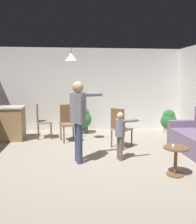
# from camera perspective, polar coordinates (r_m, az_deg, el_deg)

# --- Properties ---
(ground) EXTENTS (7.68, 7.68, 0.00)m
(ground) POSITION_cam_1_polar(r_m,az_deg,el_deg) (5.19, -0.57, -11.47)
(ground) COLOR #9E9384
(wall_back) EXTENTS (6.40, 0.10, 2.70)m
(wall_back) POSITION_cam_1_polar(r_m,az_deg,el_deg) (8.09, -2.70, 5.31)
(wall_back) COLOR silver
(wall_back) RESTS_ON ground
(kitchen_counter) EXTENTS (1.26, 0.66, 0.95)m
(kitchen_counter) POSITION_cam_1_polar(r_m,az_deg,el_deg) (7.27, -21.78, -2.49)
(kitchen_counter) COLOR #99754C
(kitchen_counter) RESTS_ON ground
(side_table_by_couch) EXTENTS (0.44, 0.44, 0.52)m
(side_table_by_couch) POSITION_cam_1_polar(r_m,az_deg,el_deg) (4.59, 17.85, -10.20)
(side_table_by_couch) COLOR brown
(side_table_by_couch) RESTS_ON ground
(person_adult) EXTENTS (0.78, 0.58, 1.67)m
(person_adult) POSITION_cam_1_polar(r_m,az_deg,el_deg) (4.90, -4.55, -0.18)
(person_adult) COLOR #384260
(person_adult) RESTS_ON ground
(person_child) EXTENTS (0.56, 0.29, 1.03)m
(person_child) POSITION_cam_1_polar(r_m,az_deg,el_deg) (5.10, 5.34, -4.38)
(person_child) COLOR #60564C
(person_child) RESTS_ON ground
(dining_chair_by_counter) EXTENTS (0.59, 0.59, 1.00)m
(dining_chair_by_counter) POSITION_cam_1_polar(r_m,az_deg,el_deg) (6.01, 5.23, -3.40)
(dining_chair_by_counter) COLOR brown
(dining_chair_by_counter) RESTS_ON ground
(dining_chair_near_wall) EXTENTS (0.52, 0.52, 1.00)m
(dining_chair_near_wall) POSITION_cam_1_polar(r_m,az_deg,el_deg) (6.73, -7.12, -2.19)
(dining_chair_near_wall) COLOR brown
(dining_chair_near_wall) RESTS_ON ground
(dining_chair_centre_back) EXTENTS (0.46, 0.46, 1.00)m
(dining_chair_centre_back) POSITION_cam_1_polar(r_m,az_deg,el_deg) (7.12, -13.13, -1.77)
(dining_chair_centre_back) COLOR brown
(dining_chair_centre_back) RESTS_ON ground
(potted_plant_corner) EXTENTS (0.54, 0.54, 0.82)m
(potted_plant_corner) POSITION_cam_1_polar(r_m,az_deg,el_deg) (7.61, -3.57, -1.66)
(potted_plant_corner) COLOR #4C4742
(potted_plant_corner) RESTS_ON ground
(potted_plant_by_wall) EXTENTS (0.50, 0.50, 0.76)m
(potted_plant_by_wall) POSITION_cam_1_polar(r_m,az_deg,el_deg) (7.84, 16.33, -1.94)
(potted_plant_by_wall) COLOR #B7B2AD
(potted_plant_by_wall) RESTS_ON ground
(spare_remote_on_table) EXTENTS (0.09, 0.13, 0.04)m
(spare_remote_on_table) POSITION_cam_1_polar(r_m,az_deg,el_deg) (4.52, 17.31, -7.65)
(spare_remote_on_table) COLOR white
(spare_remote_on_table) RESTS_ON side_table_by_couch
(ceiling_light_pendant) EXTENTS (0.32, 0.32, 0.55)m
(ceiling_light_pendant) POSITION_cam_1_polar(r_m,az_deg,el_deg) (6.20, -6.37, 12.78)
(ceiling_light_pendant) COLOR silver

